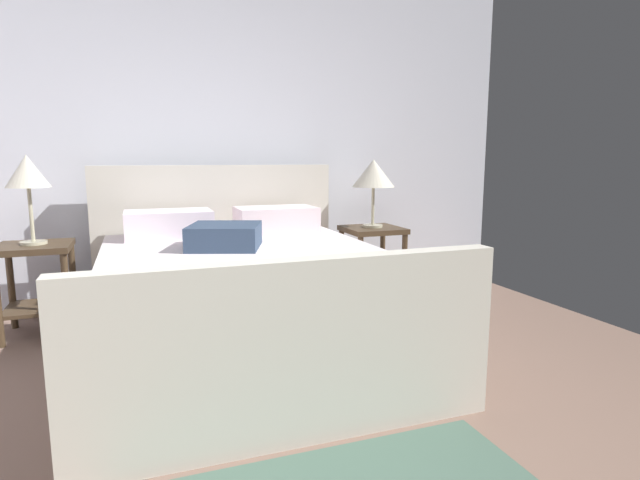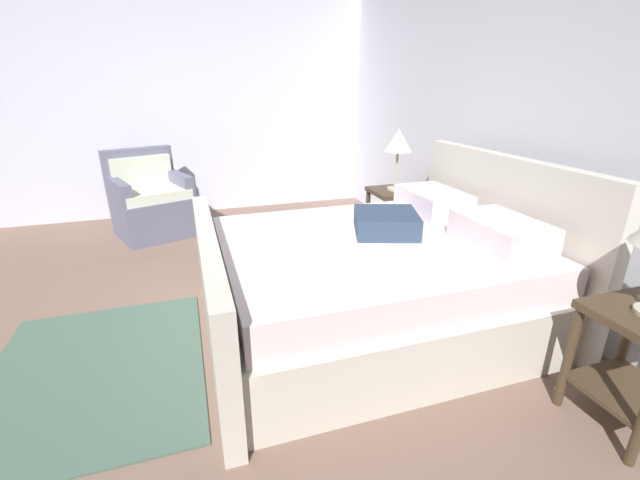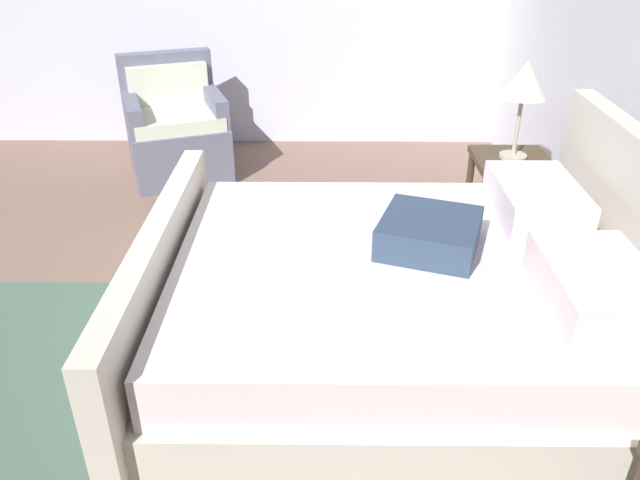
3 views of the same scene
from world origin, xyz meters
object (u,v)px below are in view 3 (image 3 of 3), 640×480
(armchair, at_px, (176,130))
(nightstand_left, at_px, (508,188))
(table_lamp_left, at_px, (525,82))
(bed, at_px, (404,311))

(armchair, bearing_deg, nightstand_left, 61.98)
(nightstand_left, bearing_deg, table_lamp_left, 126.87)
(bed, xyz_separation_m, nightstand_left, (-1.20, 0.76, 0.06))
(bed, height_order, armchair, bed)
(nightstand_left, bearing_deg, armchair, -118.02)
(nightstand_left, relative_size, table_lamp_left, 1.06)
(nightstand_left, distance_m, table_lamp_left, 0.64)
(bed, bearing_deg, armchair, -147.71)
(bed, distance_m, armchair, 2.86)
(nightstand_left, relative_size, armchair, 0.64)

